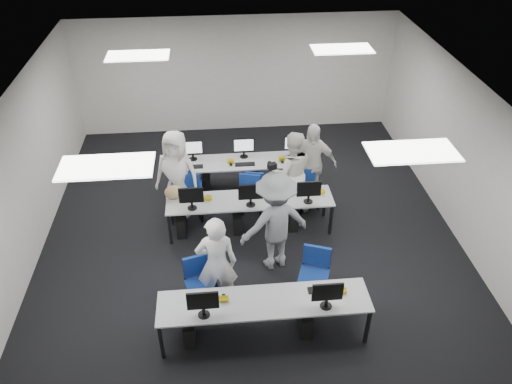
{
  "coord_description": "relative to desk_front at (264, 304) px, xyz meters",
  "views": [
    {
      "loc": [
        -0.6,
        -7.51,
        6.38
      ],
      "look_at": [
        0.1,
        0.05,
        1.0
      ],
      "focal_mm": 35.0,
      "sensor_mm": 36.0,
      "label": 1
    }
  ],
  "objects": [
    {
      "name": "room",
      "position": [
        0.0,
        2.4,
        0.82
      ],
      "size": [
        9.0,
        9.02,
        3.0
      ],
      "color": "black",
      "rests_on": "ground"
    },
    {
      "name": "ceiling_panels",
      "position": [
        0.0,
        2.4,
        2.3
      ],
      "size": [
        5.2,
        4.6,
        0.02
      ],
      "color": "white",
      "rests_on": "room"
    },
    {
      "name": "desk_front",
      "position": [
        0.0,
        0.0,
        0.0
      ],
      "size": [
        3.2,
        0.7,
        0.73
      ],
      "color": "#A9ABAD",
      "rests_on": "ground"
    },
    {
      "name": "desk_mid",
      "position": [
        0.0,
        2.6,
        0.0
      ],
      "size": [
        3.2,
        0.7,
        0.73
      ],
      "color": "#A9ABAD",
      "rests_on": "ground"
    },
    {
      "name": "desk_back",
      "position": [
        0.0,
        4.0,
        0.0
      ],
      "size": [
        3.2,
        0.7,
        0.73
      ],
      "color": "#A9ABAD",
      "rests_on": "ground"
    },
    {
      "name": "equipment_front",
      "position": [
        -0.19,
        -0.02,
        -0.32
      ],
      "size": [
        2.51,
        0.41,
        1.19
      ],
      "color": "#0C37A1",
      "rests_on": "desk_front"
    },
    {
      "name": "equipment_mid",
      "position": [
        -0.19,
        2.58,
        -0.32
      ],
      "size": [
        2.91,
        0.41,
        1.19
      ],
      "color": "white",
      "rests_on": "desk_mid"
    },
    {
      "name": "equipment_back",
      "position": [
        0.19,
        4.02,
        -0.32
      ],
      "size": [
        2.91,
        0.41,
        1.19
      ],
      "color": "white",
      "rests_on": "desk_back"
    },
    {
      "name": "chair_0",
      "position": [
        -0.94,
        0.62,
        -0.37
      ],
      "size": [
        0.6,
        0.63,
        0.98
      ],
      "rotation": [
        0.0,
        0.0,
        0.27
      ],
      "color": "navy",
      "rests_on": "ground"
    },
    {
      "name": "chair_1",
      "position": [
        0.9,
        0.68,
        -0.37
      ],
      "size": [
        0.63,
        0.65,
        0.97
      ],
      "rotation": [
        0.0,
        0.0,
        -0.35
      ],
      "color": "navy",
      "rests_on": "ground"
    },
    {
      "name": "chair_2",
      "position": [
        -1.23,
        3.09,
        -0.37
      ],
      "size": [
        0.63,
        0.65,
        0.99
      ],
      "rotation": [
        0.0,
        0.0,
        0.33
      ],
      "color": "navy",
      "rests_on": "ground"
    },
    {
      "name": "chair_3",
      "position": [
        0.12,
        3.23,
        -0.42
      ],
      "size": [
        0.49,
        0.52,
        0.82
      ],
      "rotation": [
        0.0,
        0.0,
        -0.23
      ],
      "color": "navy",
      "rests_on": "ground"
    },
    {
      "name": "chair_4",
      "position": [
        1.22,
        3.26,
        -0.39
      ],
      "size": [
        0.57,
        0.59,
        0.91
      ],
      "rotation": [
        0.0,
        0.0,
        0.29
      ],
      "color": "navy",
      "rests_on": "ground"
    },
    {
      "name": "chair_5",
      "position": [
        -1.17,
        3.45,
        -0.38
      ],
      "size": [
        0.48,
        0.52,
        0.95
      ],
      "rotation": [
        0.0,
        0.0,
        -0.03
      ],
      "color": "navy",
      "rests_on": "ground"
    },
    {
      "name": "chair_6",
      "position": [
        0.09,
        3.37,
        -0.39
      ],
      "size": [
        0.56,
        0.59,
        0.92
      ],
      "rotation": [
        0.0,
        0.0,
        -0.25
      ],
      "color": "navy",
      "rests_on": "ground"
    },
    {
      "name": "chair_7",
      "position": [
        1.14,
        3.42,
        -0.39
      ],
      "size": [
        0.57,
        0.6,
        0.92
      ],
      "rotation": [
        0.0,
        0.0,
        0.28
      ],
      "color": "navy",
      "rests_on": "ground"
    },
    {
      "name": "handbag",
      "position": [
        -1.45,
        2.77,
        0.19
      ],
      "size": [
        0.38,
        0.28,
        0.29
      ],
      "primitive_type": "ellipsoid",
      "rotation": [
        0.0,
        0.0,
        0.16
      ],
      "color": "tan",
      "rests_on": "desk_mid"
    },
    {
      "name": "student_0",
      "position": [
        -0.68,
        0.7,
        0.22
      ],
      "size": [
        0.66,
        0.44,
        1.8
      ],
      "primitive_type": "imported",
      "rotation": [
        0.0,
        0.0,
        3.13
      ],
      "color": "silver",
      "rests_on": "ground"
    },
    {
      "name": "student_1",
      "position": [
        0.9,
        3.24,
        0.21
      ],
      "size": [
        0.89,
        0.7,
        1.78
      ],
      "primitive_type": "imported",
      "rotation": [
        0.0,
        0.0,
        3.11
      ],
      "color": "silver",
      "rests_on": "ground"
    },
    {
      "name": "student_2",
      "position": [
        -1.39,
        3.31,
        0.25
      ],
      "size": [
        1.05,
        0.86,
        1.87
      ],
      "primitive_type": "imported",
      "rotation": [
        0.0,
        0.0,
        -0.33
      ],
      "color": "silver",
      "rests_on": "ground"
    },
    {
      "name": "student_3",
      "position": [
        1.32,
        3.43,
        0.24
      ],
      "size": [
        1.12,
        0.55,
        1.85
      ],
      "primitive_type": "imported",
      "rotation": [
        0.0,
        0.0,
        -0.09
      ],
      "color": "silver",
      "rests_on": "ground"
    },
    {
      "name": "photographer",
      "position": [
        0.36,
        1.57,
        0.29
      ],
      "size": [
        1.41,
        1.05,
        1.94
      ],
      "primitive_type": "imported",
      "rotation": [
        0.0,
        0.0,
        3.43
      ],
      "color": "slate",
      "rests_on": "ground"
    },
    {
      "name": "dslr_camera",
      "position": [
        0.31,
        1.74,
        1.33
      ],
      "size": [
        0.19,
        0.21,
        0.1
      ],
      "primitive_type": "cube",
      "rotation": [
        0.0,
        0.0,
        3.43
      ],
      "color": "black",
      "rests_on": "photographer"
    }
  ]
}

